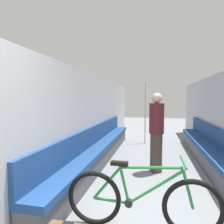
{
  "coord_description": "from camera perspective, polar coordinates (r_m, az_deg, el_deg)",
  "views": [
    {
      "loc": [
        0.03,
        -1.04,
        1.51
      ],
      "look_at": [
        -0.53,
        1.57,
        1.34
      ],
      "focal_mm": 32.0,
      "sensor_mm": 36.0,
      "label": 1
    }
  ],
  "objects": [
    {
      "name": "wall_left",
      "position": [
        4.75,
        -6.18,
        -1.87
      ],
      "size": [
        0.1,
        10.09,
        2.09
      ],
      "primitive_type": "cube",
      "color": "#B2B2B7",
      "rests_on": "ground"
    },
    {
      "name": "grab_pole_near",
      "position": [
        6.84,
        9.46,
        -0.49
      ],
      "size": [
        0.08,
        0.08,
        2.07
      ],
      "color": "gray",
      "rests_on": "ground"
    },
    {
      "name": "bench_seat_row_right",
      "position": [
        4.82,
        26.72,
        -11.16
      ],
      "size": [
        0.4,
        5.63,
        0.88
      ],
      "color": "#4C4C51",
      "rests_on": "ground"
    },
    {
      "name": "passenger_standing",
      "position": [
        4.22,
        12.58,
        -5.44
      ],
      "size": [
        0.3,
        0.3,
        1.63
      ],
      "rotation": [
        0.0,
        0.0,
        1.65
      ],
      "color": "#473828",
      "rests_on": "ground"
    },
    {
      "name": "bench_seat_row_left",
      "position": [
        4.84,
        -3.47,
        -10.7
      ],
      "size": [
        0.4,
        5.63,
        0.88
      ],
      "color": "#4C4C51",
      "rests_on": "ground"
    },
    {
      "name": "bicycle",
      "position": [
        2.51,
        8.21,
        -23.91
      ],
      "size": [
        1.77,
        0.46,
        0.85
      ],
      "rotation": [
        0.0,
        0.0,
        -0.2
      ],
      "color": "black",
      "rests_on": "ground"
    }
  ]
}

